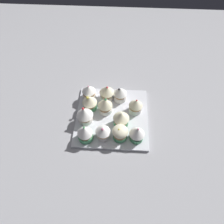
{
  "coord_description": "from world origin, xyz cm",
  "views": [
    {
      "loc": [
        2.69,
        -47.46,
        72.37
      ],
      "look_at": [
        0.0,
        0.0,
        4.2
      ],
      "focal_mm": 32.65,
      "sensor_mm": 36.0,
      "label": 1
    }
  ],
  "objects": [
    {
      "name": "cupcake_10",
      "position": [
        -2.78,
        9.67,
        5.11
      ],
      "size": [
        6.35,
        6.35,
        7.74
      ],
      "color": "white",
      "rests_on": "baking_tray"
    },
    {
      "name": "cupcake_6",
      "position": [
        -9.59,
        3.86,
        5.22
      ],
      "size": [
        6.24,
        6.24,
        8.03
      ],
      "color": "#4C9E6B",
      "rests_on": "baking_tray"
    },
    {
      "name": "cupcake_0",
      "position": [
        -9.55,
        -10.81,
        5.0
      ],
      "size": [
        5.89,
        5.89,
        7.79
      ],
      "color": "#4C9E6B",
      "rests_on": "baking_tray"
    },
    {
      "name": "cupcake_4",
      "position": [
        -10.78,
        -2.58,
        5.24
      ],
      "size": [
        6.74,
        6.74,
        7.94
      ],
      "color": "white",
      "rests_on": "baking_tray"
    },
    {
      "name": "baking_tray",
      "position": [
        0.0,
        0.0,
        0.6
      ],
      "size": [
        29.86,
        29.86,
        1.2
      ],
      "color": "silver",
      "rests_on": "ground_plane"
    },
    {
      "name": "cupcake_5",
      "position": [
        3.83,
        -3.55,
        5.07
      ],
      "size": [
        6.46,
        6.46,
        7.44
      ],
      "color": "#4C9E6B",
      "rests_on": "baking_tray"
    },
    {
      "name": "cupcake_3",
      "position": [
        9.98,
        -9.95,
        5.1
      ],
      "size": [
        5.91,
        5.91,
        7.63
      ],
      "color": "#4C9E6B",
      "rests_on": "baking_tray"
    },
    {
      "name": "cupcake_1",
      "position": [
        -2.87,
        -9.76,
        4.71
      ],
      "size": [
        5.87,
        5.87,
        6.94
      ],
      "color": "white",
      "rests_on": "baking_tray"
    },
    {
      "name": "cupcake_2",
      "position": [
        3.63,
        -9.76,
        4.58
      ],
      "size": [
        6.04,
        6.04,
        6.74
      ],
      "color": "#4C9E6B",
      "rests_on": "baking_tray"
    },
    {
      "name": "ground_plane",
      "position": [
        0.0,
        0.0,
        -1.5
      ],
      "size": [
        180.0,
        180.0,
        3.0
      ],
      "primitive_type": "cube",
      "color": "#9E9EA3"
    },
    {
      "name": "cupcake_11",
      "position": [
        2.95,
        9.34,
        4.9
      ],
      "size": [
        6.0,
        6.0,
        7.42
      ],
      "color": "white",
      "rests_on": "baking_tray"
    },
    {
      "name": "cupcake_9",
      "position": [
        -10.59,
        9.55,
        4.82
      ],
      "size": [
        5.9,
        5.9,
        7.4
      ],
      "color": "white",
      "rests_on": "baking_tray"
    },
    {
      "name": "cupcake_8",
      "position": [
        9.65,
        3.39,
        4.71
      ],
      "size": [
        5.75,
        5.75,
        7.06
      ],
      "color": "white",
      "rests_on": "baking_tray"
    },
    {
      "name": "cupcake_7",
      "position": [
        -2.99,
        2.61,
        5.15
      ],
      "size": [
        6.08,
        6.08,
        7.93
      ],
      "color": "white",
      "rests_on": "baking_tray"
    }
  ]
}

